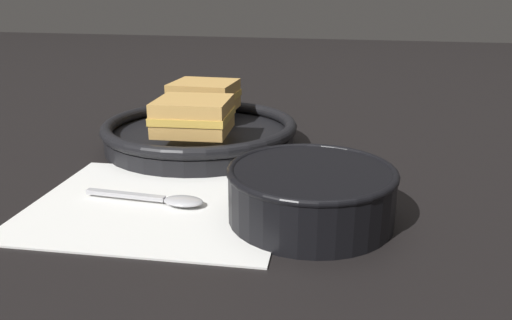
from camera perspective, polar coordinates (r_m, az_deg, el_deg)
ground_plane at (r=0.60m, az=-4.50°, el=-3.42°), size 4.00×4.00×0.00m
napkin at (r=0.57m, az=-11.07°, el=-4.83°), size 0.29×0.26×0.00m
soup_bowl at (r=0.51m, az=6.31°, el=-3.45°), size 0.17×0.17×0.06m
spoon at (r=0.56m, az=-10.13°, el=-4.45°), size 0.14×0.03×0.01m
skillet at (r=0.76m, az=-6.38°, el=3.07°), size 0.29×0.29×0.04m
sandwich_near_left at (r=0.82m, az=-5.93°, el=7.30°), size 0.10×0.09×0.05m
sandwich_near_right at (r=0.69m, az=-7.18°, el=5.05°), size 0.11×0.10×0.05m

